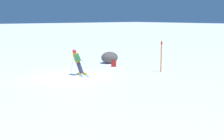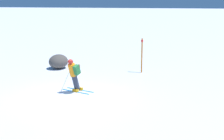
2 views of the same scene
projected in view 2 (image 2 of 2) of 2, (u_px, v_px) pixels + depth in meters
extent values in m
plane|color=white|center=(72.00, 96.00, 14.27)|extent=(300.00, 300.00, 0.00)
cube|color=#1E7AC6|center=(80.00, 90.00, 15.26)|extent=(0.61, 1.54, 0.01)
cube|color=#1E7AC6|center=(76.00, 92.00, 14.96)|extent=(0.61, 1.54, 0.01)
cube|color=orange|center=(80.00, 89.00, 15.24)|extent=(0.22, 0.31, 0.12)
cube|color=orange|center=(76.00, 90.00, 14.95)|extent=(0.22, 0.31, 0.12)
cylinder|color=#2D3342|center=(76.00, 82.00, 14.88)|extent=(0.54, 0.40, 0.79)
cylinder|color=orange|center=(73.00, 70.00, 14.57)|extent=(0.59, 0.49, 0.66)
sphere|color=tan|center=(71.00, 62.00, 14.38)|extent=(0.32, 0.29, 0.27)
sphere|color=#AD231E|center=(70.00, 62.00, 14.37)|extent=(0.37, 0.33, 0.31)
cube|color=#236633|center=(77.00, 70.00, 14.42)|extent=(0.44, 0.30, 0.50)
cylinder|color=#B7B7BC|center=(76.00, 78.00, 15.34)|extent=(0.92, 0.25, 1.17)
cylinder|color=#B7B7BC|center=(65.00, 83.00, 14.66)|extent=(0.13, 0.52, 1.04)
cube|color=#AD231E|center=(77.00, 69.00, 18.82)|extent=(0.31, 0.36, 0.44)
cube|color=maroon|center=(77.00, 65.00, 18.76)|extent=(0.28, 0.32, 0.06)
ellipsoid|color=#4C4742|center=(58.00, 61.00, 19.95)|extent=(1.40, 1.19, 0.91)
cylinder|color=orange|center=(142.00, 56.00, 18.70)|extent=(0.08, 0.08, 2.08)
cylinder|color=red|center=(142.00, 41.00, 18.50)|extent=(0.13, 0.13, 0.10)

